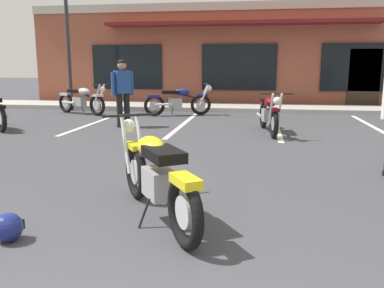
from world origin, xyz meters
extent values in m
plane|color=#3D3D42|center=(0.00, 4.11, 0.00)|extent=(80.00, 80.00, 0.00)
cube|color=#A8A59E|center=(0.00, 12.80, 0.07)|extent=(22.00, 1.80, 0.14)
cube|color=brown|center=(0.00, 16.70, 1.90)|extent=(16.32, 5.01, 3.81)
cube|color=#B2AD9E|center=(0.00, 14.17, 3.66)|extent=(16.32, 0.06, 0.30)
cube|color=black|center=(-4.35, 14.16, 1.45)|extent=(2.78, 0.06, 1.70)
cube|color=black|center=(0.00, 14.16, 1.45)|extent=(2.78, 0.06, 1.70)
cube|color=black|center=(4.35, 14.16, 1.45)|extent=(2.78, 0.06, 1.70)
cube|color=#33281E|center=(4.49, 14.16, 1.05)|extent=(1.10, 0.06, 2.10)
cube|color=maroon|center=(0.00, 13.75, 3.01)|extent=(9.79, 0.90, 0.12)
cube|color=silver|center=(-3.61, 9.20, 0.00)|extent=(0.12, 4.80, 0.01)
cube|color=silver|center=(-1.20, 9.20, 0.00)|extent=(0.12, 4.80, 0.01)
cube|color=silver|center=(1.20, 9.20, 0.00)|extent=(0.12, 4.80, 0.01)
cube|color=silver|center=(3.61, 9.20, 0.00)|extent=(0.12, 4.80, 0.01)
torus|color=black|center=(0.11, 1.84, 0.32)|extent=(0.43, 0.59, 0.64)
cylinder|color=#B7B7BC|center=(0.11, 1.84, 0.32)|extent=(0.21, 0.27, 0.29)
torus|color=black|center=(-0.68, 3.05, 0.32)|extent=(0.43, 0.59, 0.64)
cylinder|color=#B7B7BC|center=(-0.68, 3.05, 0.32)|extent=(0.21, 0.27, 0.29)
cylinder|color=silver|center=(-0.81, 3.08, 0.64)|extent=(0.21, 0.30, 0.66)
cylinder|color=silver|center=(-0.66, 3.18, 0.64)|extent=(0.21, 0.30, 0.66)
cylinder|color=black|center=(-0.77, 3.20, 0.96)|extent=(0.57, 0.39, 0.03)
sphere|color=silver|center=(-0.82, 3.27, 0.82)|extent=(0.24, 0.24, 0.17)
cube|color=yellow|center=(-0.70, 3.08, 0.62)|extent=(0.31, 0.38, 0.06)
cube|color=#9E9EA3|center=(-0.24, 2.38, 0.40)|extent=(0.42, 0.47, 0.28)
cylinder|color=silver|center=(0.08, 2.15, 0.36)|extent=(0.36, 0.50, 0.07)
cylinder|color=black|center=(-0.35, 2.55, 0.64)|extent=(0.56, 0.82, 0.26)
ellipsoid|color=yellow|center=(-0.36, 2.56, 0.72)|extent=(0.48, 0.54, 0.22)
cube|color=black|center=(-0.16, 2.26, 0.72)|extent=(0.52, 0.59, 0.10)
cube|color=yellow|center=(0.12, 1.83, 0.60)|extent=(0.33, 0.39, 0.08)
cylinder|color=black|center=(-0.35, 2.22, 0.14)|extent=(0.13, 0.09, 0.29)
torus|color=black|center=(-2.38, 10.64, 0.32)|extent=(0.64, 0.30, 0.64)
cylinder|color=#B7B7BC|center=(-2.38, 10.64, 0.32)|extent=(0.29, 0.15, 0.29)
torus|color=black|center=(-1.02, 11.10, 0.32)|extent=(0.64, 0.30, 0.64)
cylinder|color=#B7B7BC|center=(-1.02, 11.10, 0.32)|extent=(0.29, 0.15, 0.29)
cylinder|color=silver|center=(-0.95, 11.22, 0.64)|extent=(0.32, 0.15, 0.66)
cylinder|color=silver|center=(-0.90, 11.05, 0.64)|extent=(0.32, 0.15, 0.66)
cylinder|color=black|center=(-0.85, 11.16, 0.96)|extent=(0.24, 0.64, 0.03)
sphere|color=silver|center=(-0.77, 11.18, 0.82)|extent=(0.22, 0.22, 0.17)
cube|color=navy|center=(-0.98, 11.11, 0.62)|extent=(0.39, 0.25, 0.06)
cube|color=#9E9EA3|center=(-1.78, 10.84, 0.40)|extent=(0.46, 0.36, 0.28)
cylinder|color=silver|center=(-2.08, 10.59, 0.36)|extent=(0.54, 0.24, 0.07)
cylinder|color=black|center=(-1.59, 10.91, 0.64)|extent=(0.91, 0.36, 0.26)
ellipsoid|color=navy|center=(-1.57, 10.91, 0.72)|extent=(0.54, 0.40, 0.22)
cube|color=black|center=(-1.91, 10.80, 0.72)|extent=(0.58, 0.43, 0.10)
cube|color=navy|center=(-2.40, 10.63, 0.60)|extent=(0.39, 0.27, 0.08)
cylinder|color=black|center=(-1.90, 10.99, 0.14)|extent=(0.07, 0.14, 0.29)
torus|color=black|center=(0.86, 8.72, 0.32)|extent=(0.19, 0.65, 0.64)
cylinder|color=#B7B7BC|center=(0.86, 8.72, 0.32)|extent=(0.10, 0.29, 0.29)
torus|color=black|center=(1.06, 7.30, 0.32)|extent=(0.19, 0.65, 0.64)
cylinder|color=#B7B7BC|center=(1.06, 7.30, 0.32)|extent=(0.10, 0.29, 0.29)
cylinder|color=silver|center=(1.17, 7.21, 0.64)|extent=(0.09, 0.33, 0.66)
cylinder|color=silver|center=(0.99, 7.19, 0.64)|extent=(0.09, 0.33, 0.66)
cylinder|color=black|center=(1.09, 7.12, 0.96)|extent=(0.66, 0.12, 0.03)
sphere|color=silver|center=(1.10, 7.04, 0.82)|extent=(0.19, 0.19, 0.17)
cube|color=maroon|center=(1.07, 7.26, 0.62)|extent=(0.19, 0.38, 0.06)
cube|color=#9E9EA3|center=(0.95, 8.09, 0.40)|extent=(0.29, 0.43, 0.28)
cylinder|color=silver|center=(0.76, 8.44, 0.36)|extent=(0.15, 0.55, 0.07)
cylinder|color=black|center=(0.98, 7.89, 0.64)|extent=(0.19, 0.94, 0.26)
ellipsoid|color=maroon|center=(0.98, 7.87, 0.72)|extent=(0.32, 0.51, 0.22)
cube|color=black|center=(0.93, 8.23, 0.72)|extent=(0.35, 0.55, 0.10)
cube|color=maroon|center=(0.86, 8.74, 0.60)|extent=(0.21, 0.38, 0.08)
cylinder|color=black|center=(1.12, 8.19, 0.14)|extent=(0.14, 0.04, 0.29)
torus|color=black|center=(-5.44, 11.02, 0.32)|extent=(0.62, 0.36, 0.64)
cylinder|color=#B7B7BC|center=(-5.44, 11.02, 0.32)|extent=(0.29, 0.17, 0.29)
torus|color=black|center=(-4.13, 10.42, 0.32)|extent=(0.62, 0.36, 0.64)
cylinder|color=#B7B7BC|center=(-4.13, 10.42, 0.32)|extent=(0.29, 0.17, 0.29)
cylinder|color=silver|center=(-4.00, 10.46, 0.64)|extent=(0.31, 0.18, 0.66)
cylinder|color=silver|center=(-4.07, 10.30, 0.64)|extent=(0.31, 0.18, 0.66)
cylinder|color=black|center=(-3.96, 10.35, 0.96)|extent=(0.30, 0.61, 0.03)
sphere|color=silver|center=(-3.89, 10.31, 0.82)|extent=(0.23, 0.23, 0.17)
cube|color=silver|center=(-4.09, 10.41, 0.62)|extent=(0.39, 0.28, 0.06)
cube|color=#9E9EA3|center=(-4.85, 10.76, 0.40)|extent=(0.46, 0.39, 0.28)
cylinder|color=silver|center=(-5.25, 10.78, 0.36)|extent=(0.53, 0.29, 0.07)
cylinder|color=black|center=(-4.67, 10.67, 0.64)|extent=(0.88, 0.45, 0.26)
ellipsoid|color=silver|center=(-4.65, 10.67, 0.72)|extent=(0.54, 0.44, 0.22)
cube|color=black|center=(-4.98, 10.82, 0.72)|extent=(0.59, 0.47, 0.10)
cube|color=silver|center=(-5.45, 11.03, 0.60)|extent=(0.39, 0.30, 0.08)
cylinder|color=black|center=(-4.84, 10.95, 0.14)|extent=(0.08, 0.13, 0.29)
torus|color=black|center=(-5.12, 7.11, 0.32)|extent=(0.56, 0.48, 0.64)
cylinder|color=#B7B7BC|center=(-5.12, 7.11, 0.32)|extent=(0.26, 0.23, 0.29)
cylinder|color=silver|center=(-5.24, 7.39, 0.36)|extent=(0.47, 0.40, 0.07)
cube|color=black|center=(-5.11, 7.09, 0.60)|extent=(0.38, 0.35, 0.08)
cube|color=black|center=(-2.51, 8.41, 0.04)|extent=(0.24, 0.24, 0.08)
cube|color=black|center=(-2.65, 8.26, 0.04)|extent=(0.24, 0.24, 0.08)
cylinder|color=black|center=(-2.53, 8.43, 0.46)|extent=(0.21, 0.21, 0.80)
cylinder|color=black|center=(-2.67, 8.29, 0.46)|extent=(0.21, 0.21, 0.80)
cube|color=#23478C|center=(-2.60, 8.36, 1.12)|extent=(0.42, 0.43, 0.56)
cylinder|color=#23478C|center=(-2.43, 8.54, 1.08)|extent=(0.14, 0.14, 0.58)
cylinder|color=#23478C|center=(-2.78, 8.18, 1.08)|extent=(0.14, 0.14, 0.58)
sphere|color=#A07556|center=(-2.60, 8.36, 1.52)|extent=(0.31, 0.31, 0.22)
sphere|color=black|center=(-2.61, 8.37, 1.57)|extent=(0.30, 0.30, 0.21)
sphere|color=navy|center=(-1.46, 1.73, 0.13)|extent=(0.26, 0.26, 0.26)
cube|color=black|center=(-1.46, 1.83, 0.12)|extent=(0.18, 0.03, 0.09)
cylinder|color=#2D2D33|center=(-5.57, 11.70, 2.29)|extent=(0.12, 0.12, 4.59)
camera|label=1|loc=(0.68, -1.34, 1.54)|focal=37.87mm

